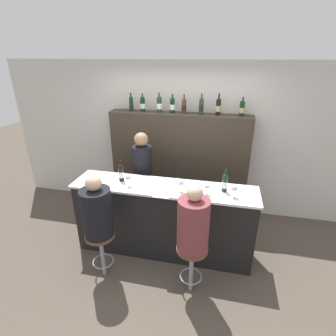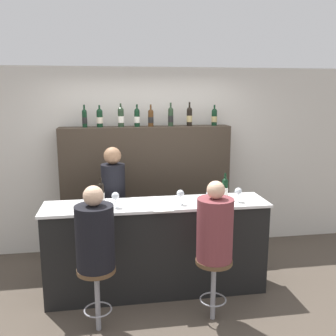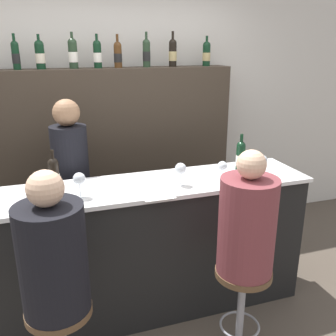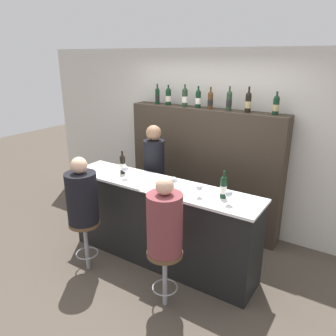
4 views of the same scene
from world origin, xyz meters
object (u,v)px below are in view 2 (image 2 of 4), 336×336
Objects in this scene: wine_bottle_backbar_1 at (100,118)px; wine_glass_0 at (115,196)px; wine_bottle_backbar_7 at (214,117)px; guest_seated_right at (215,227)px; wine_bottle_backbar_0 at (85,118)px; wine_glass_3 at (238,192)px; wine_bottle_counter_1 at (225,188)px; guest_seated_left at (95,234)px; bar_stool_left at (97,282)px; bartender at (114,215)px; wine_bottle_backbar_5 at (171,117)px; wine_bottle_backbar_3 at (137,117)px; bar_stool_right at (214,273)px; wine_bottle_counter_0 at (101,194)px; wine_bottle_backbar_4 at (151,118)px; wine_bottle_backbar_6 at (189,116)px; wine_glass_2 at (209,194)px; wine_bottle_backbar_2 at (121,117)px; wine_glass_1 at (180,194)px.

wine_bottle_backbar_1 reaches higher than wine_glass_0.
wine_bottle_backbar_7 is 2.05m from guest_seated_right.
wine_glass_3 is (1.71, -1.22, -0.75)m from wine_bottle_backbar_0.
wine_bottle_counter_1 is 0.38× the size of guest_seated_left.
bartender is at bearing 80.67° from bar_stool_left.
wine_glass_3 is (0.11, -0.13, -0.01)m from wine_bottle_counter_1.
wine_bottle_backbar_0 is 0.93× the size of wine_bottle_backbar_5.
bartender is at bearing -120.50° from wine_bottle_backbar_3.
bar_stool_left is at bearing 153.43° from guest_seated_left.
wine_bottle_backbar_5 is 0.20× the size of bartender.
guest_seated_left reaches higher than bar_stool_right.
wine_bottle_counter_0 reaches higher than bar_stool_left.
bar_stool_left is at bearing -112.48° from wine_bottle_backbar_4.
wine_bottle_backbar_6 is at bearing -0.00° from wine_bottle_backbar_5.
guest_seated_left reaches higher than wine_glass_0.
wine_bottle_backbar_7 is 1.93m from bartender.
bar_stool_left is at bearing -91.44° from wine_bottle_backbar_1.
wine_bottle_backbar_4 is 0.37× the size of guest_seated_left.
wine_bottle_backbar_4 is 0.53m from wine_bottle_backbar_6.
wine_glass_3 reaches higher than wine_glass_2.
wine_bottle_backbar_5 is (0.46, 0.00, 0.01)m from wine_bottle_backbar_3.
wine_glass_0 is 0.61m from guest_seated_left.
wine_bottle_backbar_5 is 1.87× the size of wine_glass_0.
wine_glass_0 is at bearing -139.24° from wine_bottle_backbar_7.
wine_bottle_backbar_0 is at bearing 180.00° from wine_bottle_backbar_4.
wine_bottle_backbar_6 reaches higher than wine_bottle_backbar_5.
wine_bottle_counter_1 reaches higher than bar_stool_right.
wine_bottle_counter_0 is at bearing -137.96° from wine_bottle_backbar_6.
bar_stool_right is (0.82, -1.75, -1.43)m from wine_bottle_backbar_2.
guest_seated_right is (1.10, -1.75, -0.94)m from wine_bottle_backbar_1.
wine_bottle_backbar_5 is 1.46m from wine_glass_2.
wine_glass_1 is (1.05, -1.22, -0.75)m from wine_bottle_backbar_0.
wine_glass_0 is 1.03× the size of wine_glass_1.
guest_seated_right is 0.49× the size of bartender.
guest_seated_right is (0.94, -0.54, -0.20)m from wine_glass_0.
wine_bottle_counter_0 is at bearing 175.18° from wine_glass_3.
wine_bottle_backbar_3 reaches higher than wine_bottle_counter_1.
wine_glass_3 is 0.25× the size of bar_stool_left.
wine_bottle_backbar_7 is (1.07, 0.00, -0.01)m from wine_bottle_backbar_3.
wine_bottle_backbar_6 is at bearing 99.71° from wine_bottle_counter_1.
wine_bottle_backbar_2 is 2.29m from bar_stool_left.
guest_seated_right is at bearing -29.91° from wine_glass_0.
wine_bottle_backbar_5 is 1.11× the size of wine_bottle_backbar_7.
bartender is (-0.95, 1.16, 0.26)m from bar_stool_right.
wine_bottle_backbar_0 is at bearing 180.00° from wine_bottle_backbar_5.
wine_glass_0 is at bearing -174.16° from wine_bottle_counter_1.
wine_bottle_counter_0 is at bearing -121.73° from wine_bottle_backbar_4.
guest_seated_right is (1.09, -0.67, -0.20)m from wine_bottle_counter_0.
wine_bottle_counter_0 is 0.99× the size of wine_bottle_counter_1.
wine_bottle_backbar_6 is 0.50× the size of bar_stool_right.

